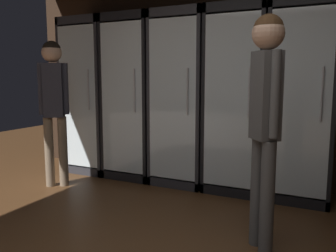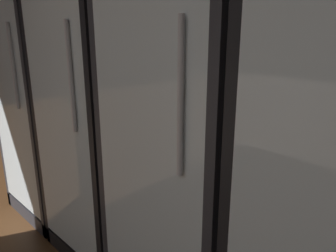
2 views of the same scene
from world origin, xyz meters
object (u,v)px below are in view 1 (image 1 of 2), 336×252
(cooler_center, at_px, (184,100))
(shopper_near, at_px, (54,96))
(cooler_far_left, at_px, (94,98))
(cooler_right, at_px, (239,103))
(cooler_far_right, at_px, (302,105))
(shopper_far, at_px, (266,104))
(cooler_left, at_px, (136,99))

(cooler_center, xyz_separation_m, shopper_near, (-1.26, -0.81, 0.06))
(cooler_far_left, distance_m, cooler_right, 1.99)
(cooler_far_right, bearing_deg, shopper_far, -95.73)
(cooler_far_left, distance_m, cooler_far_right, 2.65)
(shopper_near, relative_size, shopper_far, 0.98)
(cooler_far_left, bearing_deg, cooler_far_right, -0.03)
(shopper_near, height_order, shopper_far, shopper_far)
(cooler_far_left, bearing_deg, cooler_left, 0.04)
(cooler_left, relative_size, shopper_far, 1.19)
(shopper_far, bearing_deg, cooler_center, 132.12)
(cooler_center, distance_m, cooler_right, 0.66)
(cooler_right, height_order, cooler_far_right, same)
(cooler_far_right, distance_m, shopper_far, 1.33)
(cooler_right, bearing_deg, cooler_far_right, -0.21)
(cooler_far_right, bearing_deg, cooler_right, 179.79)
(cooler_right, distance_m, shopper_near, 2.09)
(cooler_left, relative_size, cooler_right, 1.00)
(cooler_left, height_order, cooler_center, same)
(cooler_far_left, relative_size, cooler_left, 1.00)
(cooler_center, xyz_separation_m, cooler_right, (0.66, 0.00, -0.00))
(cooler_left, distance_m, shopper_far, 2.28)
(cooler_far_left, distance_m, cooler_left, 0.66)
(cooler_center, bearing_deg, cooler_far_left, 179.98)
(cooler_far_left, bearing_deg, shopper_far, -27.65)
(cooler_center, bearing_deg, shopper_near, -147.46)
(cooler_left, bearing_deg, shopper_far, -35.42)
(cooler_right, relative_size, cooler_far_right, 1.00)
(cooler_far_left, height_order, shopper_near, cooler_far_left)
(shopper_far, bearing_deg, cooler_right, 111.90)
(cooler_center, bearing_deg, cooler_far_right, -0.04)
(cooler_far_right, bearing_deg, cooler_center, 179.96)
(cooler_right, xyz_separation_m, cooler_far_right, (0.66, -0.00, -0.00))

